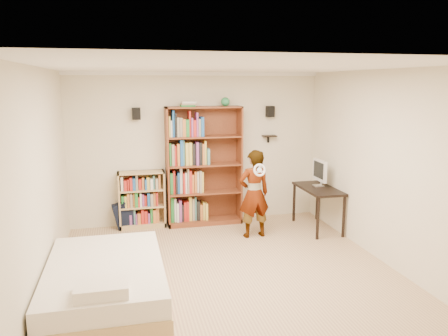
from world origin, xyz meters
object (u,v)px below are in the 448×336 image
Objects in this scene: computer_desk at (318,208)px; daybed at (105,278)px; person at (254,194)px; tall_bookshelf at (204,166)px; low_bookshelf at (142,200)px.

computer_desk reaches higher than daybed.
daybed is 1.40× the size of person.
tall_bookshelf reaches higher than low_bookshelf.
tall_bookshelf is 2.12m from computer_desk.
low_bookshelf is (-1.11, 0.04, -0.56)m from tall_bookshelf.
daybed is 2.94m from person.
computer_desk is at bearing -14.98° from low_bookshelf.
person is (2.33, 1.75, 0.43)m from daybed.
daybed is at bearing 31.07° from person.
computer_desk is at bearing -179.92° from person.
low_bookshelf is at bearing 165.02° from computer_desk.
daybed is at bearing -101.81° from low_bookshelf.
computer_desk is (2.97, -0.79, -0.13)m from low_bookshelf.
low_bookshelf is 0.69× the size of person.
tall_bookshelf is 1.24m from low_bookshelf.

